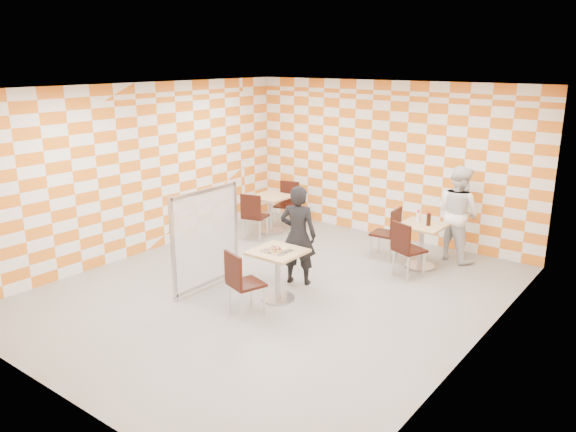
% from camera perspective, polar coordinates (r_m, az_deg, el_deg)
% --- Properties ---
extents(room_shell, '(7.00, 7.00, 7.00)m').
position_cam_1_polar(room_shell, '(8.52, 0.86, 2.88)').
color(room_shell, gray).
rests_on(room_shell, ground).
extents(main_table, '(0.70, 0.70, 0.75)m').
position_cam_1_polar(main_table, '(8.10, -1.06, -5.15)').
color(main_table, tan).
rests_on(main_table, ground).
extents(second_table, '(0.70, 0.70, 0.75)m').
position_cam_1_polar(second_table, '(9.60, 13.40, -2.21)').
color(second_table, tan).
rests_on(second_table, ground).
extents(empty_table, '(0.70, 0.70, 0.75)m').
position_cam_1_polar(empty_table, '(11.25, -1.78, 0.88)').
color(empty_table, tan).
rests_on(empty_table, ground).
extents(chair_main_front, '(0.53, 0.54, 0.92)m').
position_cam_1_polar(chair_main_front, '(7.60, -4.86, -6.39)').
color(chair_main_front, black).
rests_on(chair_main_front, ground).
extents(chair_second_front, '(0.55, 0.56, 0.92)m').
position_cam_1_polar(chair_second_front, '(9.07, 11.83, -2.93)').
color(chair_second_front, black).
rests_on(chair_second_front, ground).
extents(chair_second_side, '(0.46, 0.45, 0.92)m').
position_cam_1_polar(chair_second_side, '(9.85, 10.30, -1.34)').
color(chair_second_side, black).
rests_on(chair_second_side, ground).
extents(chair_empty_near, '(0.51, 0.52, 0.92)m').
position_cam_1_polar(chair_empty_near, '(10.73, -3.55, 0.31)').
color(chair_empty_near, black).
rests_on(chair_empty_near, ground).
extents(chair_empty_far, '(0.52, 0.53, 0.92)m').
position_cam_1_polar(chair_empty_far, '(11.68, -0.02, 1.63)').
color(chair_empty_far, black).
rests_on(chair_empty_far, ground).
extents(partition, '(0.08, 1.38, 1.55)m').
position_cam_1_polar(partition, '(8.52, -8.34, -2.25)').
color(partition, white).
rests_on(partition, ground).
extents(man_dark, '(0.66, 0.54, 1.56)m').
position_cam_1_polar(man_dark, '(8.61, 1.03, -1.96)').
color(man_dark, black).
rests_on(man_dark, ground).
extents(man_white, '(0.97, 0.85, 1.66)m').
position_cam_1_polar(man_white, '(10.06, 16.87, 0.27)').
color(man_white, white).
rests_on(man_white, ground).
extents(pizza_on_foil, '(0.40, 0.40, 0.04)m').
position_cam_1_polar(pizza_on_foil, '(8.00, -1.14, -3.45)').
color(pizza_on_foil, silver).
rests_on(pizza_on_foil, main_table).
extents(sport_bottle, '(0.06, 0.06, 0.20)m').
position_cam_1_polar(sport_bottle, '(9.64, 13.08, -0.06)').
color(sport_bottle, white).
rests_on(sport_bottle, second_table).
extents(soda_bottle, '(0.07, 0.07, 0.23)m').
position_cam_1_polar(soda_bottle, '(9.46, 14.10, -0.34)').
color(soda_bottle, black).
rests_on(soda_bottle, second_table).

